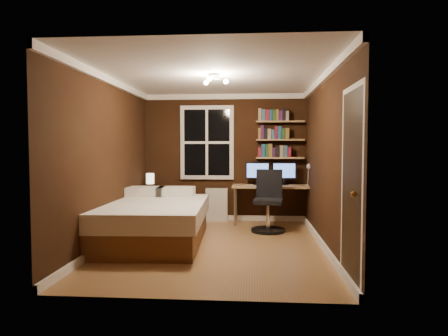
# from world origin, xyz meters

# --- Properties ---
(floor) EXTENTS (4.20, 4.20, 0.00)m
(floor) POSITION_xyz_m (0.00, 0.00, 0.00)
(floor) COLOR brown
(floor) RESTS_ON ground
(wall_back) EXTENTS (3.20, 0.04, 2.50)m
(wall_back) POSITION_xyz_m (0.00, 2.10, 1.25)
(wall_back) COLOR black
(wall_back) RESTS_ON ground
(wall_left) EXTENTS (0.04, 4.20, 2.50)m
(wall_left) POSITION_xyz_m (-1.60, 0.00, 1.25)
(wall_left) COLOR black
(wall_left) RESTS_ON ground
(wall_right) EXTENTS (0.04, 4.20, 2.50)m
(wall_right) POSITION_xyz_m (1.60, 0.00, 1.25)
(wall_right) COLOR black
(wall_right) RESTS_ON ground
(ceiling) EXTENTS (3.20, 4.20, 0.02)m
(ceiling) POSITION_xyz_m (0.00, 0.00, 2.50)
(ceiling) COLOR white
(ceiling) RESTS_ON wall_back
(window) EXTENTS (1.06, 0.06, 1.46)m
(window) POSITION_xyz_m (-0.35, 2.06, 1.55)
(window) COLOR white
(window) RESTS_ON wall_back
(door) EXTENTS (0.03, 0.82, 2.05)m
(door) POSITION_xyz_m (1.59, -1.55, 1.02)
(door) COLOR black
(door) RESTS_ON ground
(door_knob) EXTENTS (0.06, 0.06, 0.06)m
(door_knob) POSITION_xyz_m (1.55, -1.85, 1.00)
(door_knob) COLOR #B37D34
(door_knob) RESTS_ON door
(ceiling_fixture) EXTENTS (0.44, 0.44, 0.18)m
(ceiling_fixture) POSITION_xyz_m (0.00, -0.10, 2.40)
(ceiling_fixture) COLOR beige
(ceiling_fixture) RESTS_ON ceiling
(bookshelf_lower) EXTENTS (0.92, 0.22, 0.03)m
(bookshelf_lower) POSITION_xyz_m (1.08, 1.98, 1.25)
(bookshelf_lower) COLOR #A88651
(bookshelf_lower) RESTS_ON wall_back
(books_row_lower) EXTENTS (0.54, 0.16, 0.23)m
(books_row_lower) POSITION_xyz_m (1.08, 1.98, 1.38)
(books_row_lower) COLOR maroon
(books_row_lower) RESTS_ON bookshelf_lower
(bookshelf_middle) EXTENTS (0.92, 0.22, 0.03)m
(bookshelf_middle) POSITION_xyz_m (1.08, 1.98, 1.60)
(bookshelf_middle) COLOR #A88651
(bookshelf_middle) RESTS_ON wall_back
(books_row_middle) EXTENTS (0.54, 0.16, 0.23)m
(books_row_middle) POSITION_xyz_m (1.08, 1.98, 1.73)
(books_row_middle) COLOR navy
(books_row_middle) RESTS_ON bookshelf_middle
(bookshelf_upper) EXTENTS (0.92, 0.22, 0.03)m
(bookshelf_upper) POSITION_xyz_m (1.08, 1.98, 1.95)
(bookshelf_upper) COLOR #A88651
(bookshelf_upper) RESTS_ON wall_back
(books_row_upper) EXTENTS (0.54, 0.16, 0.23)m
(books_row_upper) POSITION_xyz_m (1.08, 1.98, 2.08)
(books_row_upper) COLOR #285624
(books_row_upper) RESTS_ON bookshelf_upper
(bed) EXTENTS (1.72, 2.33, 0.77)m
(bed) POSITION_xyz_m (-1.00, 0.16, 0.33)
(bed) COLOR brown
(bed) RESTS_ON ground
(nightstand) EXTENTS (0.47, 0.47, 0.52)m
(nightstand) POSITION_xyz_m (-1.39, 1.64, 0.26)
(nightstand) COLOR brown
(nightstand) RESTS_ON ground
(bedside_lamp) EXTENTS (0.15, 0.15, 0.44)m
(bedside_lamp) POSITION_xyz_m (-1.39, 1.64, 0.74)
(bedside_lamp) COLOR white
(bedside_lamp) RESTS_ON nightstand
(radiator) EXTENTS (0.43, 0.15, 0.65)m
(radiator) POSITION_xyz_m (-0.15, 1.98, 0.32)
(radiator) COLOR beige
(radiator) RESTS_ON ground
(desk) EXTENTS (1.55, 0.58, 0.74)m
(desk) POSITION_xyz_m (0.95, 1.79, 0.67)
(desk) COLOR #A88651
(desk) RESTS_ON ground
(monitor_left) EXTENTS (0.46, 0.12, 0.44)m
(monitor_left) POSITION_xyz_m (0.65, 1.87, 0.95)
(monitor_left) COLOR black
(monitor_left) RESTS_ON desk
(monitor_right) EXTENTS (0.46, 0.12, 0.44)m
(monitor_right) POSITION_xyz_m (1.16, 1.87, 0.95)
(monitor_right) COLOR black
(monitor_right) RESTS_ON desk
(desk_lamp) EXTENTS (0.14, 0.32, 0.44)m
(desk_lamp) POSITION_xyz_m (1.60, 1.68, 0.96)
(desk_lamp) COLOR silver
(desk_lamp) RESTS_ON desk
(office_chair) EXTENTS (0.59, 0.59, 1.07)m
(office_chair) POSITION_xyz_m (0.83, 1.10, 0.41)
(office_chair) COLOR black
(office_chair) RESTS_ON ground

